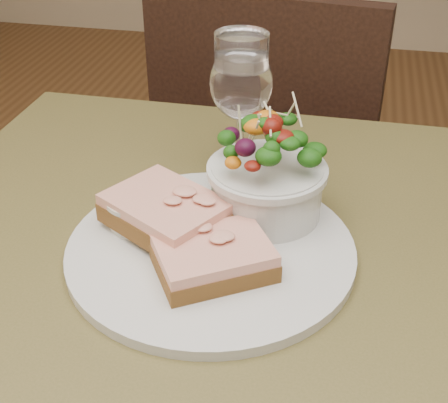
% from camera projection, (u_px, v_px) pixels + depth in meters
% --- Properties ---
extents(cafe_table, '(0.80, 0.80, 0.75)m').
position_uv_depth(cafe_table, '(230.00, 341.00, 0.70)').
color(cafe_table, '#49461F').
rests_on(cafe_table, ground).
extents(chair_far, '(0.48, 0.48, 0.90)m').
position_uv_depth(chair_far, '(276.00, 239.00, 1.47)').
color(chair_far, black).
rests_on(chair_far, ground).
extents(dinner_plate, '(0.31, 0.31, 0.01)m').
position_uv_depth(dinner_plate, '(211.00, 249.00, 0.67)').
color(dinner_plate, silver).
rests_on(dinner_plate, cafe_table).
extents(sandwich_front, '(0.14, 0.13, 0.03)m').
position_uv_depth(sandwich_front, '(214.00, 258.00, 0.62)').
color(sandwich_front, '#472613').
rests_on(sandwich_front, dinner_plate).
extents(sandwich_back, '(0.16, 0.14, 0.03)m').
position_uv_depth(sandwich_back, '(166.00, 212.00, 0.68)').
color(sandwich_back, '#472613').
rests_on(sandwich_back, dinner_plate).
extents(ramekin, '(0.07, 0.07, 0.04)m').
position_uv_depth(ramekin, '(139.00, 209.00, 0.69)').
color(ramekin, beige).
rests_on(ramekin, dinner_plate).
extents(salad_bowl, '(0.12, 0.12, 0.13)m').
position_uv_depth(salad_bowl, '(267.00, 168.00, 0.69)').
color(salad_bowl, silver).
rests_on(salad_bowl, dinner_plate).
extents(garnish, '(0.05, 0.04, 0.02)m').
position_uv_depth(garnish, '(183.00, 195.00, 0.74)').
color(garnish, '#11390A').
rests_on(garnish, dinner_plate).
extents(wine_glass, '(0.08, 0.08, 0.18)m').
position_uv_depth(wine_glass, '(241.00, 87.00, 0.75)').
color(wine_glass, white).
rests_on(wine_glass, cafe_table).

